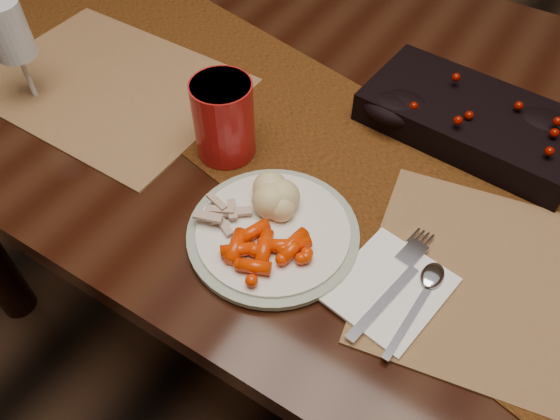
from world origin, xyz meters
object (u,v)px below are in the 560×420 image
Objects in this scene: placemat_main at (534,296)px; napkin at (389,288)px; centerpiece at (474,116)px; dinner_plate at (273,232)px; turkey_shreds at (223,215)px; wine_glass at (18,53)px; dining_table at (361,252)px; red_cup at (224,119)px; baby_carrots at (266,250)px; mashed_potatoes at (283,194)px.

placemat_main is 0.19m from napkin.
dinner_plate is at bearing -113.90° from centerpiece.
turkey_shreds is 0.43× the size of wine_glass.
dining_table is 14.09× the size of red_cup.
dinner_plate is 1.34× the size of wine_glass.
baby_carrots reaches higher than dining_table.
red_cup reaches higher than baby_carrots.
baby_carrots is (0.02, -0.04, 0.02)m from dinner_plate.
dinner_plate is at bearing -4.03° from wine_glass.
wine_glass is (-0.52, 0.04, 0.08)m from dinner_plate.
baby_carrots is at bearing -109.66° from centerpiece.
wine_glass is (-0.55, -0.27, 0.46)m from dining_table.
napkin is 0.35m from red_cup.
dining_table is 0.52m from red_cup.
turkey_shreds is (-0.10, -0.33, 0.40)m from dining_table.
dining_table is 0.53m from baby_carrots.
red_cup is 0.37m from wine_glass.
turkey_shreds is (-0.40, -0.12, 0.03)m from placemat_main.
dinner_plate is 2.41× the size of baby_carrots.
napkin reaches higher than dining_table.
dining_table is 4.20× the size of placemat_main.
dining_table is 5.20× the size of centerpiece.
wine_glass reaches higher than baby_carrots.
centerpiece is 1.44× the size of dinner_plate.
dinner_plate is 0.06m from mashed_potatoes.
wine_glass reaches higher than dining_table.
dinner_plate is (-0.03, -0.31, 0.39)m from dining_table.
turkey_shreds is (-0.08, 0.02, -0.00)m from baby_carrots.
red_cup reaches higher than turkey_shreds.
napkin is (0.16, 0.05, -0.02)m from baby_carrots.
red_cup is at bearing -141.51° from centerpiece.
turkey_shreds is 0.16m from red_cup.
centerpiece is 2.71× the size of red_cup.
centerpiece is 0.39m from dinner_plate.
placemat_main is at bearing 39.39° from napkin.
red_cup reaches higher than napkin.
baby_carrots is 0.23m from red_cup.
dining_table is 0.53m from turkey_shreds.
wine_glass reaches higher than napkin.
red_cup is (-0.31, -0.25, 0.03)m from centerpiece.
dinner_plate is at bearing 18.82° from turkey_shreds.
placemat_main reaches higher than dining_table.
dining_table is at bearing 84.14° from dinner_plate.
mashed_potatoes is 0.49× the size of wine_glass.
dining_table is 0.49m from dinner_plate.
red_cup reaches higher than dinner_plate.
placemat_main is 3.35× the size of red_cup.
red_cup is at bearing 139.68° from baby_carrots.
wine_glass reaches higher than centerpiece.
wine_glass is at bearing 173.73° from placemat_main.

